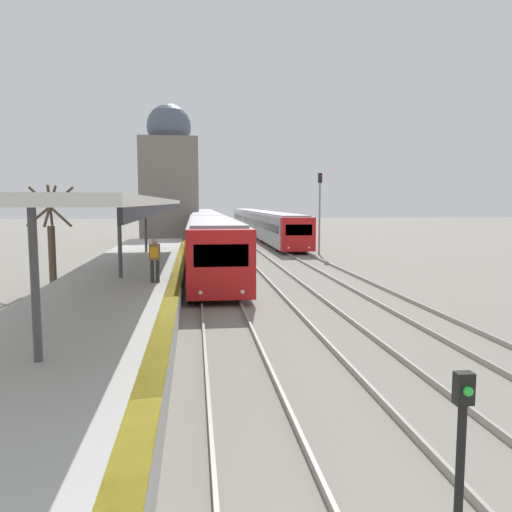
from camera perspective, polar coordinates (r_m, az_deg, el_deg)
name	(u,v)px	position (r m, az deg, el deg)	size (l,w,h in m)	color
platform_canopy	(120,202)	(20.41, -15.30, 5.96)	(4.00, 26.56, 3.12)	beige
person_on_platform	(155,256)	(18.91, -11.52, -0.06)	(0.40, 0.40, 1.66)	#2D2D33
train_near	(206,229)	(42.05, -5.73, 3.13)	(2.58, 47.98, 2.97)	red
train_far	(260,222)	(57.90, 0.44, 3.92)	(2.55, 43.80, 2.88)	red
signal_post_near	(462,439)	(6.31, 22.44, -18.80)	(0.20, 0.21, 1.99)	black
signal_mast_far	(320,205)	(37.10, 7.30, 5.85)	(0.28, 0.29, 5.98)	gray
distant_domed_building	(170,178)	(49.82, -9.82, 8.78)	(5.51, 5.51, 13.24)	slate
bare_tree_background	(52,240)	(24.18, -22.33, 1.65)	(2.12, 1.35, 4.61)	#4C3D2D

